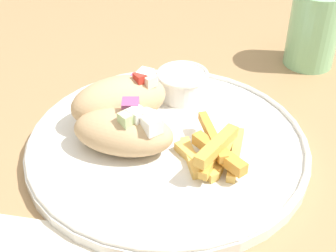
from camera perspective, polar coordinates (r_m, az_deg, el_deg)
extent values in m
cube|color=#9E7A51|center=(0.54, 3.42, -5.36)|extent=(1.57, 1.57, 0.04)
cylinder|color=#9E7A51|center=(1.56, -14.29, 7.21)|extent=(0.06, 0.06, 0.72)
cylinder|color=white|center=(0.53, 0.00, -2.34)|extent=(0.32, 0.32, 0.01)
torus|color=white|center=(0.53, 0.00, -1.58)|extent=(0.31, 0.31, 0.01)
ellipsoid|color=tan|center=(0.50, -5.48, -0.76)|extent=(0.12, 0.08, 0.05)
cube|color=#A34C84|center=(0.50, -4.57, 2.20)|extent=(0.02, 0.02, 0.02)
cube|color=silver|center=(0.48, -2.41, 1.15)|extent=(0.01, 0.01, 0.01)
cube|color=#B7D693|center=(0.48, -5.04, 0.82)|extent=(0.02, 0.02, 0.01)
cube|color=red|center=(0.48, -1.99, -0.14)|extent=(0.01, 0.01, 0.01)
cube|color=white|center=(0.48, -1.98, 0.13)|extent=(0.02, 0.02, 0.02)
cube|color=white|center=(0.49, -3.80, 1.25)|extent=(0.02, 0.02, 0.02)
ellipsoid|color=tan|center=(0.54, -5.97, 3.07)|extent=(0.13, 0.13, 0.06)
cube|color=red|center=(0.53, -3.36, 5.76)|extent=(0.02, 0.02, 0.01)
cube|color=#A34C84|center=(0.55, -3.99, 5.74)|extent=(0.01, 0.01, 0.01)
cube|color=silver|center=(0.53, -2.30, 5.52)|extent=(0.02, 0.02, 0.01)
cube|color=white|center=(0.54, -2.77, 6.01)|extent=(0.02, 0.02, 0.02)
cube|color=#E5B251|center=(0.50, 3.22, -3.92)|extent=(0.04, 0.06, 0.01)
cube|color=#E5B251|center=(0.51, 6.98, -3.15)|extent=(0.01, 0.08, 0.01)
cube|color=#E5B251|center=(0.49, 3.40, -4.27)|extent=(0.06, 0.05, 0.01)
cube|color=#E5B251|center=(0.51, 8.26, -3.37)|extent=(0.02, 0.08, 0.01)
cube|color=gold|center=(0.48, 6.23, -3.32)|extent=(0.07, 0.05, 0.01)
cube|color=gold|center=(0.47, 5.97, -2.40)|extent=(0.03, 0.07, 0.01)
cube|color=gold|center=(0.48, 5.37, -4.06)|extent=(0.01, 0.06, 0.01)
cube|color=gold|center=(0.50, 5.42, -1.25)|extent=(0.05, 0.07, 0.01)
cylinder|color=white|center=(0.59, 1.78, 5.02)|extent=(0.06, 0.06, 0.03)
cylinder|color=beige|center=(0.59, 1.80, 6.08)|extent=(0.05, 0.05, 0.01)
torus|color=white|center=(0.59, 1.80, 6.33)|extent=(0.07, 0.07, 0.00)
cylinder|color=#8CCC93|center=(0.71, 17.34, 11.19)|extent=(0.07, 0.07, 0.11)
cylinder|color=silver|center=(0.72, 17.10, 10.02)|extent=(0.06, 0.06, 0.07)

